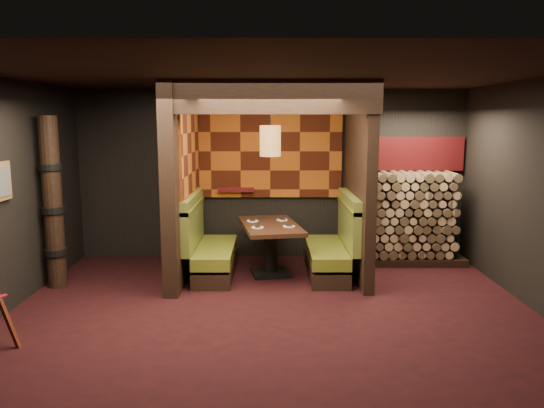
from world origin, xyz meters
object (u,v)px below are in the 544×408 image
(pendant_lamp, at_px, (270,141))
(firewood_stack, at_px, (411,218))
(dining_table, at_px, (270,239))
(totem_column, at_px, (53,204))
(booth_bench_right, at_px, (333,249))
(booth_bench_left, at_px, (209,249))

(pendant_lamp, distance_m, firewood_stack, 2.74)
(dining_table, relative_size, pendant_lamp, 1.54)
(pendant_lamp, bearing_deg, dining_table, 90.00)
(dining_table, bearing_deg, totem_column, -169.39)
(pendant_lamp, height_order, firewood_stack, pendant_lamp)
(pendant_lamp, relative_size, firewood_stack, 0.60)
(booth_bench_right, bearing_deg, booth_bench_left, 180.00)
(firewood_stack, bearing_deg, booth_bench_left, -167.83)
(dining_table, bearing_deg, booth_bench_right, -1.00)
(booth_bench_right, bearing_deg, firewood_stack, 27.35)
(pendant_lamp, bearing_deg, booth_bench_left, 177.97)
(booth_bench_left, height_order, booth_bench_right, same)
(totem_column, height_order, firewood_stack, totem_column)
(booth_bench_left, relative_size, dining_table, 1.00)
(dining_table, distance_m, totem_column, 3.14)
(booth_bench_left, height_order, pendant_lamp, pendant_lamp)
(booth_bench_right, height_order, totem_column, totem_column)
(booth_bench_right, relative_size, dining_table, 1.00)
(totem_column, xyz_separation_m, firewood_stack, (5.33, 1.25, -0.44))
(booth_bench_left, xyz_separation_m, dining_table, (0.94, 0.02, 0.15))
(booth_bench_right, relative_size, firewood_stack, 0.92)
(booth_bench_right, xyz_separation_m, dining_table, (-0.96, 0.02, 0.15))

